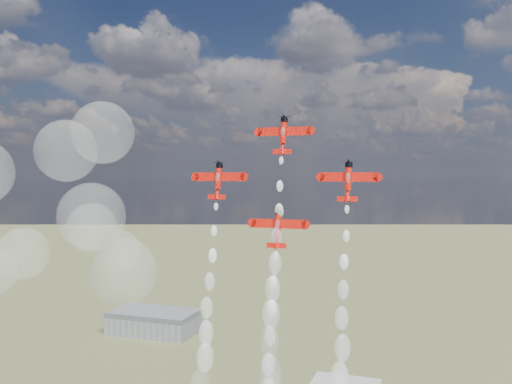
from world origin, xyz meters
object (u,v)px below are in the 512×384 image
object	(u,v)px
plane_left	(218,180)
plane_right	(348,181)
hangar	(154,322)
plane_lead	(283,135)
plane_slot	(278,227)

from	to	relation	value
plane_left	plane_right	bearing A→B (deg)	0.00
hangar	plane_lead	size ratio (longest dim) A/B	3.94
hangar	plane_right	xyz separation A→B (m)	(140.60, -159.78, 85.71)
plane_lead	plane_right	size ratio (longest dim) A/B	1.00
plane_left	plane_slot	distance (m)	18.97
plane_lead	plane_right	xyz separation A→B (m)	(15.54, -2.22, -10.65)
hangar	plane_left	size ratio (longest dim) A/B	3.94
hangar	plane_lead	bearing A→B (deg)	-51.56
plane_slot	plane_lead	bearing A→B (deg)	90.00
hangar	plane_right	size ratio (longest dim) A/B	3.94
plane_left	plane_lead	bearing A→B (deg)	8.15
plane_lead	plane_slot	world-z (taller)	plane_lead
hangar	plane_lead	xyz separation A→B (m)	(125.07, -157.55, 96.36)
hangar	plane_lead	distance (m)	223.05
plane_right	plane_left	bearing A→B (deg)	180.00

